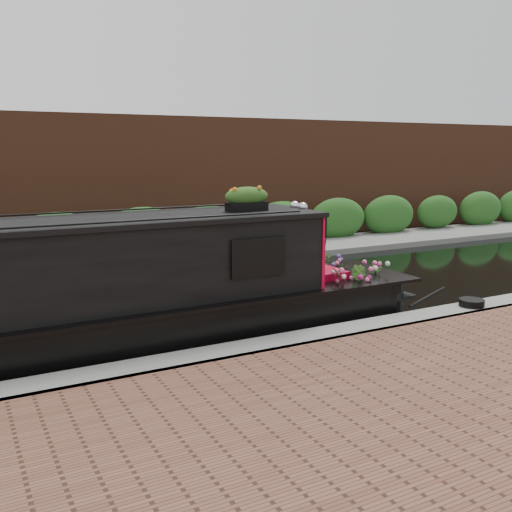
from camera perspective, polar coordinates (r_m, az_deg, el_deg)
name	(u,v)px	position (r m, az deg, el deg)	size (l,w,h in m)	color
ground	(218,301)	(11.42, -3.87, -4.51)	(80.00, 80.00, 0.00)	black
near_bank_coping	(309,352)	(8.65, 5.29, -9.50)	(40.00, 0.60, 0.50)	gray
far_bank_path	(152,264)	(15.25, -10.37, -0.83)	(40.00, 2.40, 0.34)	slate
far_hedge	(142,259)	(16.10, -11.36, -0.28)	(40.00, 1.10, 2.80)	#24551C
far_brick_wall	(122,248)	(18.09, -13.29, 0.82)	(40.00, 1.00, 8.00)	brown
narrowboat	(77,305)	(8.64, -17.49, -4.68)	(10.95, 1.96, 2.58)	black
rope_fender	(389,298)	(11.37, 13.19, -4.07)	(0.29, 0.29, 0.31)	olive
coiled_mooring_rope	(472,303)	(10.79, 20.76, -4.38)	(0.44, 0.44, 0.12)	black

